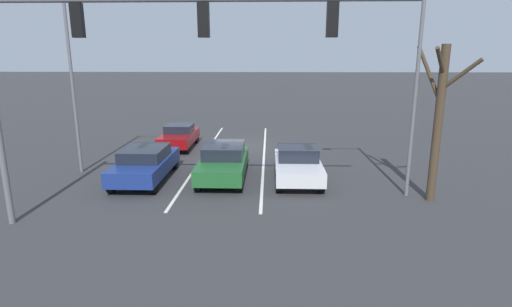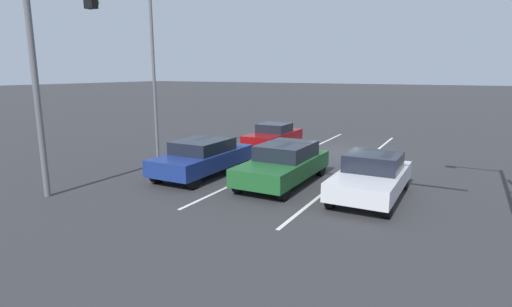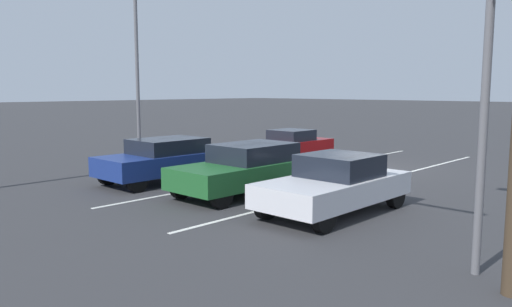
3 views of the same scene
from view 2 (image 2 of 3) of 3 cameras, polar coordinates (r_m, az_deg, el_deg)
name	(u,v)px [view 2 (image 2 of 3)]	position (r m, az deg, el deg)	size (l,w,h in m)	color
ground_plane	(339,152)	(21.06, 11.71, 0.18)	(240.00, 240.00, 0.00)	#333335
lane_stripe_left_divider	(358,165)	(18.34, 14.42, -1.61)	(0.12, 16.88, 0.01)	silver
lane_stripe_center_divider	(291,158)	(19.35, 4.96, -0.60)	(0.12, 16.88, 0.01)	silver
car_darkgreen_midlane_front	(284,163)	(14.79, 4.02, -1.38)	(1.95, 4.71, 1.47)	#1E5928
car_silver_leftlane_front	(372,176)	(13.61, 16.18, -3.10)	(1.93, 4.33, 1.46)	silver
car_navy_rightlane_front	(203,156)	(16.07, -7.57, -0.42)	(1.95, 4.69, 1.44)	navy
car_maroon_rightlane_second	(273,136)	(21.42, 2.51, 2.51)	(1.74, 4.07, 1.36)	maroon
traffic_signal_gantry	(126,18)	(11.45, -18.05, 17.96)	(12.54, 0.37, 7.13)	slate
street_lamp_right_shoulder	(157,59)	(18.60, -13.91, 12.92)	(2.21, 0.24, 7.93)	slate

